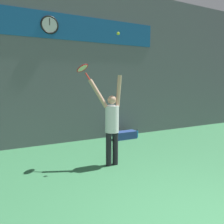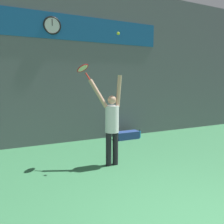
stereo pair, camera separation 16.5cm
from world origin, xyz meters
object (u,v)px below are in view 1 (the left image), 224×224
tennis_ball (118,33)px  equipment_bag (125,135)px  water_bottle (137,134)px  tennis_player (112,122)px  tennis_racket (83,69)px  scoreboard_clock (50,25)px

tennis_ball → equipment_bag: bearing=55.7°
water_bottle → tennis_ball: bearing=-133.1°
tennis_player → tennis_ball: tennis_ball is taller
tennis_racket → scoreboard_clock: bearing=98.7°
scoreboard_clock → tennis_player: (0.83, -2.35, -2.56)m
scoreboard_clock → tennis_ball: size_ratio=7.71×
water_bottle → tennis_racket: bearing=-148.5°
scoreboard_clock → tennis_ball: 2.65m
equipment_bag → tennis_player: bearing=-127.6°
tennis_racket → tennis_ball: (0.67, -0.42, 0.75)m
equipment_bag → tennis_ball: bearing=-124.3°
tennis_racket → tennis_ball: size_ratio=5.67×
tennis_player → equipment_bag: tennis_player is taller
scoreboard_clock → tennis_player: 3.57m
tennis_player → tennis_racket: tennis_racket is taller
tennis_player → tennis_ball: size_ratio=30.87×
tennis_racket → tennis_player: bearing=-35.3°
scoreboard_clock → tennis_racket: size_ratio=1.36×
tennis_player → tennis_racket: (-0.53, 0.38, 1.21)m
equipment_bag → tennis_racket: bearing=-142.5°
tennis_ball → equipment_bag: size_ratio=0.08×
scoreboard_clock → equipment_bag: size_ratio=0.65×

